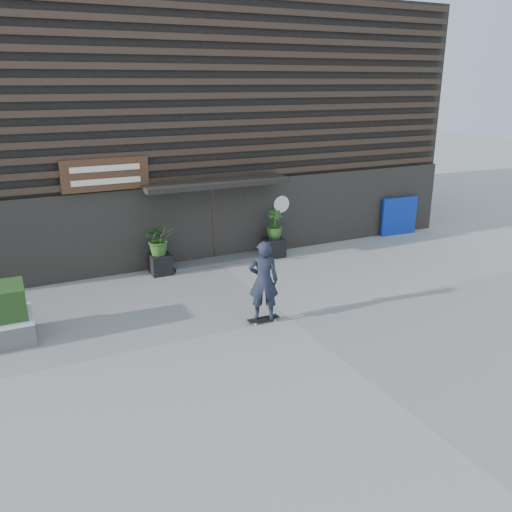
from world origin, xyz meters
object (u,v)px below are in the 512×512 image
blue_tarp (399,216)px  skateboarder (264,281)px  planter_pot_right (274,247)px  planter_pot_left (161,264)px

blue_tarp → skateboarder: size_ratio=0.75×
planter_pot_right → blue_tarp: size_ratio=0.40×
planter_pot_left → blue_tarp: bearing=1.9°
planter_pot_right → skateboarder: bearing=-120.6°
planter_pot_left → planter_pot_right: (3.80, 0.00, 0.00)m
planter_pot_left → planter_pot_right: 3.80m
planter_pot_left → planter_pot_right: same height
planter_pot_right → blue_tarp: 5.41m
planter_pot_left → planter_pot_right: bearing=0.0°
planter_pot_right → blue_tarp: (5.38, 0.30, 0.40)m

